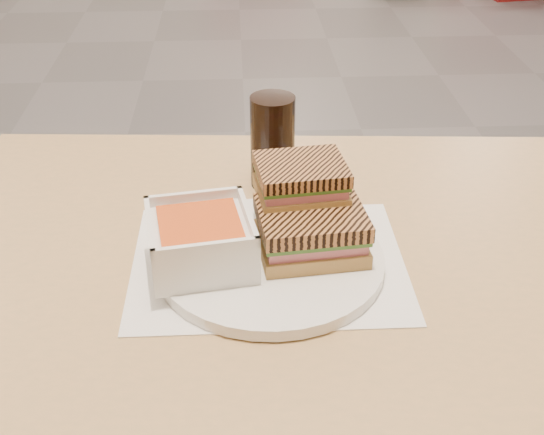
{
  "coord_description": "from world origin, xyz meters",
  "views": [
    {
      "loc": [
        -0.03,
        -2.73,
        1.28
      ],
      "look_at": [
        0.01,
        -2.0,
        0.82
      ],
      "focal_mm": 46.18,
      "sensor_mm": 36.0,
      "label": 1
    }
  ],
  "objects_px": {
    "soup_bowl": "(201,242)",
    "panini_lower": "(311,231)",
    "plate": "(271,260)",
    "main_table": "(356,316)",
    "cola_glass": "(273,142)"
  },
  "relations": [
    {
      "from": "main_table",
      "to": "soup_bowl",
      "type": "height_order",
      "value": "soup_bowl"
    },
    {
      "from": "main_table",
      "to": "panini_lower",
      "type": "distance_m",
      "value": 0.18
    },
    {
      "from": "cola_glass",
      "to": "main_table",
      "type": "bearing_deg",
      "value": -59.71
    },
    {
      "from": "plate",
      "to": "cola_glass",
      "type": "relative_size",
      "value": 2.03
    },
    {
      "from": "main_table",
      "to": "panini_lower",
      "type": "xyz_separation_m",
      "value": [
        -0.07,
        -0.02,
        0.16
      ]
    },
    {
      "from": "soup_bowl",
      "to": "main_table",
      "type": "bearing_deg",
      "value": 10.51
    },
    {
      "from": "main_table",
      "to": "plate",
      "type": "bearing_deg",
      "value": -165.78
    },
    {
      "from": "plate",
      "to": "cola_glass",
      "type": "bearing_deg",
      "value": 86.31
    },
    {
      "from": "cola_glass",
      "to": "panini_lower",
      "type": "bearing_deg",
      "value": -79.65
    },
    {
      "from": "plate",
      "to": "panini_lower",
      "type": "xyz_separation_m",
      "value": [
        0.05,
        0.01,
        0.04
      ]
    },
    {
      "from": "panini_lower",
      "to": "cola_glass",
      "type": "height_order",
      "value": "cola_glass"
    },
    {
      "from": "soup_bowl",
      "to": "panini_lower",
      "type": "xyz_separation_m",
      "value": [
        0.14,
        0.02,
        -0.0
      ]
    },
    {
      "from": "soup_bowl",
      "to": "panini_lower",
      "type": "relative_size",
      "value": 1.01
    },
    {
      "from": "plate",
      "to": "cola_glass",
      "type": "height_order",
      "value": "cola_glass"
    },
    {
      "from": "main_table",
      "to": "plate",
      "type": "height_order",
      "value": "plate"
    }
  ]
}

